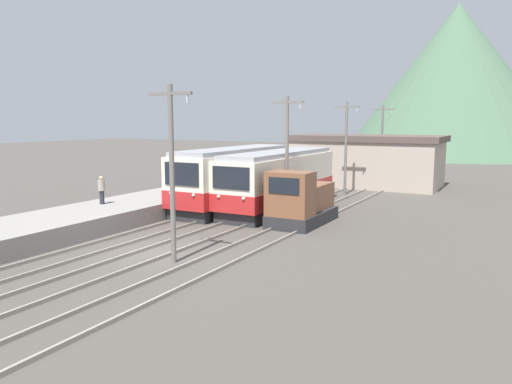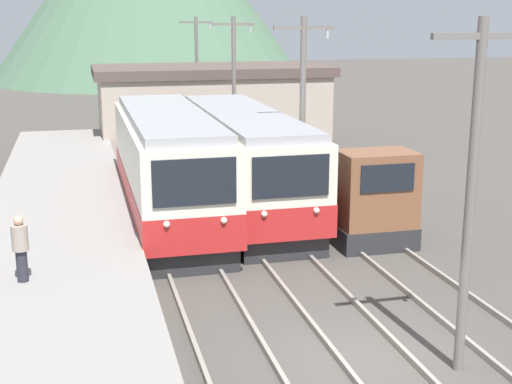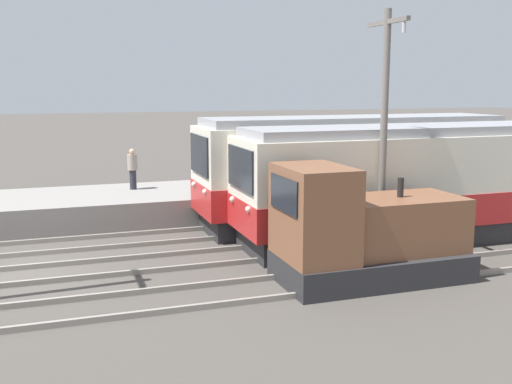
{
  "view_description": "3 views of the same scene",
  "coord_description": "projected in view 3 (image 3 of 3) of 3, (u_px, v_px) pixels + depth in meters",
  "views": [
    {
      "loc": [
        13.75,
        -16.16,
        5.6
      ],
      "look_at": [
        1.49,
        6.39,
        1.9
      ],
      "focal_mm": 35.0,
      "sensor_mm": 36.0,
      "label": 1
    },
    {
      "loc": [
        -5.47,
        -12.57,
        6.95
      ],
      "look_at": [
        -0.41,
        7.56,
        1.82
      ],
      "focal_mm": 50.0,
      "sensor_mm": 36.0,
      "label": 2
    },
    {
      "loc": [
        16.27,
        0.99,
        4.9
      ],
      "look_at": [
        -1.03,
        6.89,
        1.66
      ],
      "focal_mm": 42.0,
      "sensor_mm": 36.0,
      "label": 3
    }
  ],
  "objects": [
    {
      "name": "commuter_train_center",
      "position": [
        415.0,
        188.0,
        18.97
      ],
      "size": [
        2.84,
        11.72,
        3.7
      ],
      "color": "#28282B",
      "rests_on": "ground"
    },
    {
      "name": "track_right",
      "position": [
        14.0,
        317.0,
        12.7
      ],
      "size": [
        1.54,
        60.0,
        0.14
      ],
      "color": "gray",
      "rests_on": "ground"
    },
    {
      "name": "catenary_mast_mid",
      "position": [
        384.0,
        127.0,
        16.53
      ],
      "size": [
        2.0,
        0.2,
        6.95
      ],
      "color": "slate",
      "rests_on": "ground"
    },
    {
      "name": "shunting_locomotive",
      "position": [
        363.0,
        234.0,
        15.15
      ],
      "size": [
        2.4,
        4.87,
        3.0
      ],
      "color": "#28282B",
      "rests_on": "ground"
    },
    {
      "name": "commuter_train_left",
      "position": [
        354.0,
        175.0,
        21.35
      ],
      "size": [
        2.84,
        11.38,
        3.86
      ],
      "color": "#28282B",
      "rests_on": "ground"
    },
    {
      "name": "ground_plane",
      "position": [
        21.0,
        275.0,
        15.7
      ],
      "size": [
        200.0,
        200.0,
        0.0
      ],
      "primitive_type": "plane",
      "color": "#47423D"
    },
    {
      "name": "track_left",
      "position": [
        24.0,
        248.0,
        18.11
      ],
      "size": [
        1.54,
        60.0,
        0.14
      ],
      "color": "gray",
      "rests_on": "ground"
    },
    {
      "name": "person_on_platform",
      "position": [
        133.0,
        167.0,
        23.07
      ],
      "size": [
        0.38,
        0.38,
        1.58
      ],
      "color": "#282833",
      "rests_on": "platform_left"
    },
    {
      "name": "platform_left",
      "position": [
        27.0,
        211.0,
        21.44
      ],
      "size": [
        4.5,
        54.0,
        0.96
      ],
      "primitive_type": "cube",
      "color": "gray",
      "rests_on": "ground"
    },
    {
      "name": "track_center",
      "position": [
        20.0,
        275.0,
        15.5
      ],
      "size": [
        1.54,
        60.0,
        0.14
      ],
      "color": "gray",
      "rests_on": "ground"
    }
  ]
}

